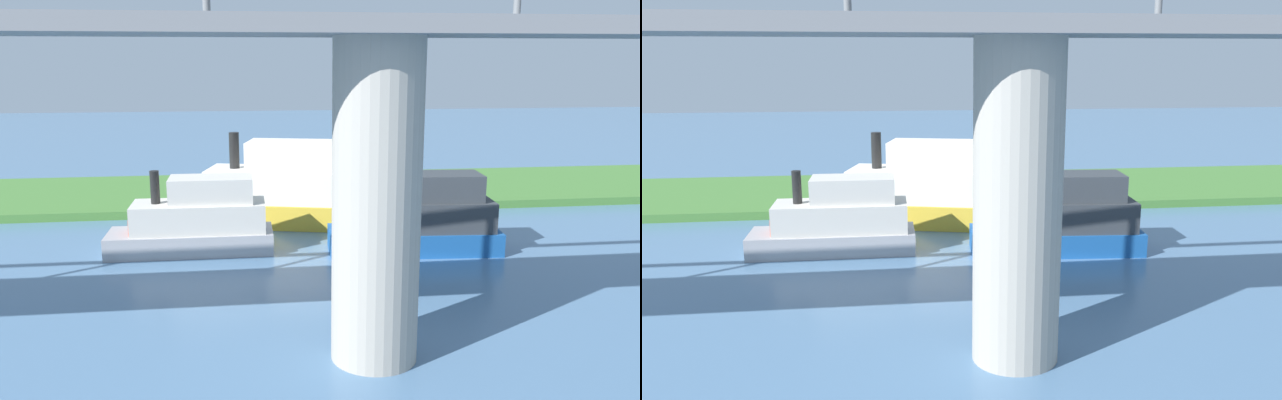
# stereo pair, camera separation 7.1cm
# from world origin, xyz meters

# --- Properties ---
(ground_plane) EXTENTS (160.00, 160.00, 0.00)m
(ground_plane) POSITION_xyz_m (0.00, 0.00, 0.00)
(ground_plane) COLOR #4C7093
(grassy_bank) EXTENTS (80.00, 12.00, 0.50)m
(grassy_bank) POSITION_xyz_m (0.00, -6.00, 0.25)
(grassy_bank) COLOR #427533
(grassy_bank) RESTS_ON ground
(bridge_pylon) EXTENTS (2.72, 2.72, 9.97)m
(bridge_pylon) POSITION_xyz_m (0.18, 19.26, 4.98)
(bridge_pylon) COLOR #9E998E
(bridge_pylon) RESTS_ON ground
(bridge_span) EXTENTS (69.51, 4.30, 3.25)m
(bridge_span) POSITION_xyz_m (0.18, 19.24, 10.46)
(bridge_span) COLOR slate
(bridge_span) RESTS_ON bridge_pylon
(person_on_bank) EXTENTS (0.50, 0.50, 1.39)m
(person_on_bank) POSITION_xyz_m (4.40, -1.07, 1.20)
(person_on_bank) COLOR #2D334C
(person_on_bank) RESTS_ON grassy_bank
(mooring_post) EXTENTS (0.20, 0.20, 1.06)m
(mooring_post) POSITION_xyz_m (-1.16, -1.60, 1.03)
(mooring_post) COLOR brown
(mooring_post) RESTS_ON grassy_bank
(motorboat_red) EXTENTS (8.01, 2.71, 4.08)m
(motorboat_red) POSITION_xyz_m (6.44, 6.93, 1.51)
(motorboat_red) COLOR #99999E
(motorboat_red) RESTS_ON ground
(houseboat_blue) EXTENTS (10.76, 5.77, 5.24)m
(houseboat_blue) POSITION_xyz_m (2.19, 1.89, 1.94)
(houseboat_blue) COLOR gold
(houseboat_blue) RESTS_ON ground
(pontoon_yellow) EXTENTS (8.50, 3.38, 4.25)m
(pontoon_yellow) POSITION_xyz_m (-4.46, 8.20, 1.58)
(pontoon_yellow) COLOR #195199
(pontoon_yellow) RESTS_ON ground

